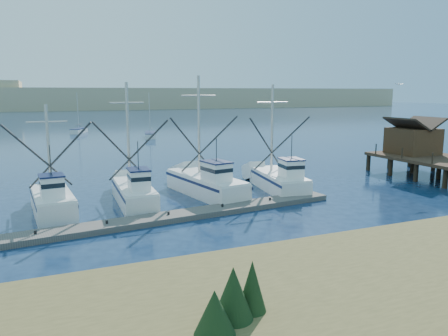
{
  "coord_description": "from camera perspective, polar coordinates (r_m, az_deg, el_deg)",
  "views": [
    {
      "loc": [
        -13.32,
        -21.06,
        8.23
      ],
      "look_at": [
        -1.01,
        8.0,
        2.7
      ],
      "focal_mm": 35.0,
      "sensor_mm": 36.0,
      "label": 1
    }
  ],
  "objects": [
    {
      "name": "ground",
      "position": [
        26.25,
        8.98,
        -8.46
      ],
      "size": [
        500.0,
        500.0,
        0.0
      ],
      "primitive_type": "plane",
      "color": "#0D1F3A",
      "rests_on": "ground"
    },
    {
      "name": "floating_dock",
      "position": [
        28.4,
        -9.13,
        -6.65
      ],
      "size": [
        27.37,
        4.75,
        0.36
      ],
      "primitive_type": "cube",
      "rotation": [
        0.0,
        0.0,
        0.11
      ],
      "color": "#5A5751",
      "rests_on": "ground"
    },
    {
      "name": "timber_pier",
      "position": [
        46.0,
        26.55,
        1.82
      ],
      "size": [
        7.0,
        20.0,
        8.0
      ],
      "color": "black",
      "rests_on": "ground"
    },
    {
      "name": "dune_ridge",
      "position": [
        231.47,
        -19.88,
        8.55
      ],
      "size": [
        360.0,
        60.0,
        10.0
      ],
      "primitive_type": "cube",
      "color": "tan",
      "rests_on": "ground"
    },
    {
      "name": "trawler_fleet",
      "position": [
        32.91,
        -11.85,
        -3.02
      ],
      "size": [
        27.39,
        9.38,
        10.22
      ],
      "color": "white",
      "rests_on": "ground"
    },
    {
      "name": "sailboat_near",
      "position": [
        80.38,
        -9.59,
        4.27
      ],
      "size": [
        3.12,
        6.37,
        8.1
      ],
      "rotation": [
        0.0,
        0.0,
        -0.23
      ],
      "color": "white",
      "rests_on": "ground"
    },
    {
      "name": "sailboat_far",
      "position": [
        92.8,
        -18.41,
        4.65
      ],
      "size": [
        3.85,
        5.92,
        8.1
      ],
      "rotation": [
        0.0,
        0.0,
        -0.42
      ],
      "color": "white",
      "rests_on": "ground"
    },
    {
      "name": "flying_gull",
      "position": [
        44.87,
        21.88,
        10.13
      ],
      "size": [
        1.08,
        0.2,
        0.2
      ],
      "color": "white",
      "rests_on": "ground"
    }
  ]
}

